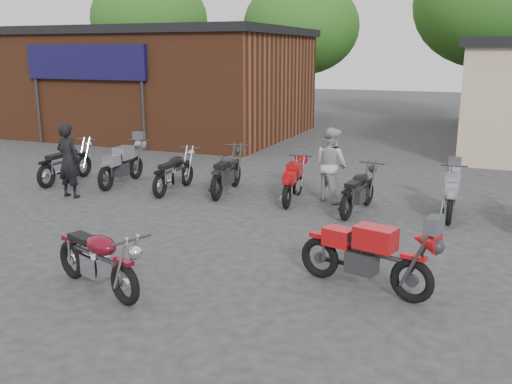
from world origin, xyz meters
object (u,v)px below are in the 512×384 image
at_px(person_light, 331,165).
at_px(row_bike_6, 452,192).
at_px(row_bike_4, 293,179).
at_px(vintage_motorcycle, 97,255).
at_px(person_dark, 69,160).
at_px(helmet, 114,265).
at_px(row_bike_5, 359,188).
at_px(row_bike_2, 174,170).
at_px(row_bike_1, 122,162).
at_px(sportbike, 367,252).
at_px(row_bike_3, 227,169).
at_px(row_bike_0, 66,161).

bearing_deg(person_light, row_bike_6, -155.02).
relative_size(row_bike_4, row_bike_6, 1.00).
relative_size(vintage_motorcycle, person_dark, 1.08).
height_order(helmet, row_bike_5, row_bike_5).
bearing_deg(row_bike_2, vintage_motorcycle, -161.40).
bearing_deg(helmet, vintage_motorcycle, -69.63).
bearing_deg(row_bike_1, row_bike_4, -93.16).
distance_m(vintage_motorcycle, sportbike, 3.84).
distance_m(person_dark, row_bike_2, 2.48).
relative_size(sportbike, row_bike_3, 1.00).
bearing_deg(person_dark, row_bike_0, -43.02).
bearing_deg(row_bike_5, person_dark, 108.20).
relative_size(vintage_motorcycle, row_bike_6, 1.06).
height_order(helmet, row_bike_6, row_bike_6).
bearing_deg(row_bike_4, vintage_motorcycle, 164.41).
xyz_separation_m(person_dark, row_bike_0, (-1.16, 1.25, -0.31)).
height_order(person_dark, row_bike_3, person_dark).
distance_m(row_bike_2, row_bike_4, 3.01).
xyz_separation_m(row_bike_4, row_bike_6, (3.45, 0.06, 0.00)).
bearing_deg(helmet, row_bike_6, 48.86).
distance_m(row_bike_0, row_bike_5, 7.76).
xyz_separation_m(row_bike_1, row_bike_3, (2.91, 0.19, 0.01)).
bearing_deg(row_bike_6, person_light, 82.37).
height_order(sportbike, row_bike_4, sportbike).
xyz_separation_m(person_dark, row_bike_5, (6.59, 1.27, -0.35)).
bearing_deg(person_light, helmet, 101.20).
bearing_deg(row_bike_3, sportbike, -143.36).
xyz_separation_m(vintage_motorcycle, helmet, (-0.25, 0.69, -0.43)).
height_order(row_bike_5, row_bike_6, row_bike_5).
bearing_deg(row_bike_3, row_bike_1, 86.64).
height_order(sportbike, helmet, sportbike).
relative_size(row_bike_0, row_bike_6, 1.10).
height_order(helmet, person_light, person_light).
bearing_deg(person_light, person_dark, 49.63).
height_order(row_bike_1, row_bike_3, row_bike_3).
relative_size(vintage_motorcycle, person_light, 1.12).
relative_size(row_bike_1, row_bike_3, 0.99).
bearing_deg(helmet, row_bike_1, 123.83).
height_order(person_light, row_bike_4, person_light).
bearing_deg(row_bike_4, row_bike_0, 87.12).
bearing_deg(helmet, sportbike, 12.25).
xyz_separation_m(row_bike_0, row_bike_6, (9.61, 0.47, -0.05)).
bearing_deg(row_bike_4, sportbike, -156.22).
relative_size(row_bike_0, row_bike_4, 1.10).
bearing_deg(vintage_motorcycle, helmet, 131.03).
bearing_deg(sportbike, row_bike_5, 119.35).
relative_size(person_light, row_bike_2, 0.91).
bearing_deg(row_bike_0, vintage_motorcycle, -136.62).
height_order(person_light, row_bike_6, person_light).
distance_m(row_bike_0, row_bike_2, 3.17).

